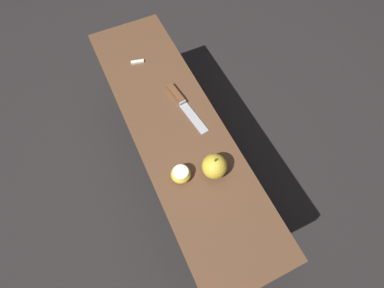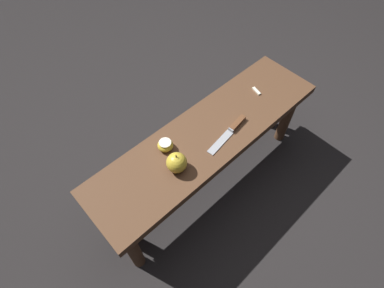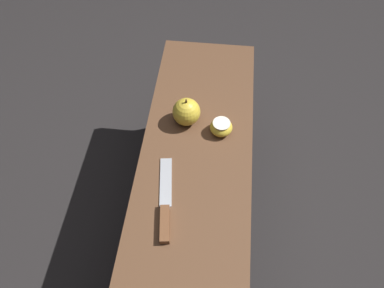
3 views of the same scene
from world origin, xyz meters
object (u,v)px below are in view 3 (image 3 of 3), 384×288
at_px(knife, 165,211).
at_px(apple_cut, 221,127).
at_px(wooden_bench, 192,197).
at_px(apple_whole, 186,112).

bearing_deg(knife, apple_cut, -32.11).
bearing_deg(wooden_bench, knife, 145.75).
xyz_separation_m(knife, apple_whole, (0.31, -0.02, 0.03)).
distance_m(wooden_bench, apple_whole, 0.25).
bearing_deg(wooden_bench, apple_cut, -18.98).
bearing_deg(apple_cut, apple_whole, 74.28).
xyz_separation_m(apple_whole, apple_cut, (-0.03, -0.11, -0.02)).
bearing_deg(knife, apple_whole, -11.36).
xyz_separation_m(wooden_bench, apple_cut, (0.19, -0.07, 0.09)).
height_order(wooden_bench, knife, knife).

